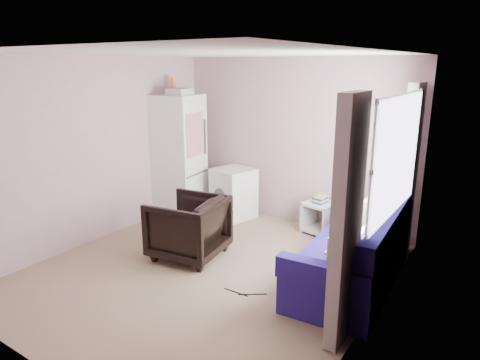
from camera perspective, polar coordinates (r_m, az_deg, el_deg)
The scene contains 8 objects.
room at distance 4.80m, azimuth -4.25°, elevation 1.42°, with size 3.84×4.24×2.54m.
armchair at distance 5.48m, azimuth -6.91°, elevation -5.89°, with size 0.84×0.78×0.86m, color black.
fridge at distance 6.89m, azimuth -8.14°, elevation 3.26°, with size 0.75×0.74×2.20m.
washing_machine at distance 6.82m, azimuth -0.87°, elevation -1.62°, with size 0.68×0.68×0.80m.
side_table at distance 6.34m, azimuth 10.60°, elevation -4.64°, with size 0.48×0.48×0.57m.
sofa at distance 4.95m, azimuth 15.19°, elevation -10.02°, with size 1.04×2.05×0.89m.
window_dressing at distance 4.67m, azimuth 18.68°, elevation -1.58°, with size 0.17×2.62×2.18m.
floor_cables at distance 4.76m, azimuth 0.57°, elevation -14.85°, with size 0.45×0.19×0.01m.
Camera 1 is at (2.90, -3.65, 2.39)m, focal length 32.00 mm.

